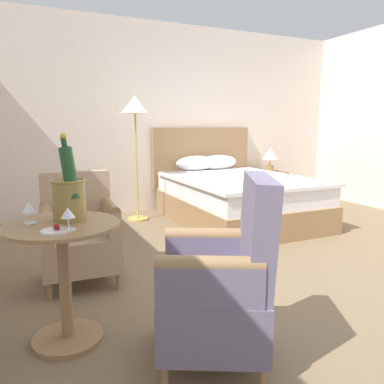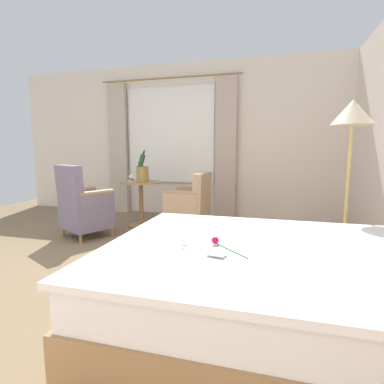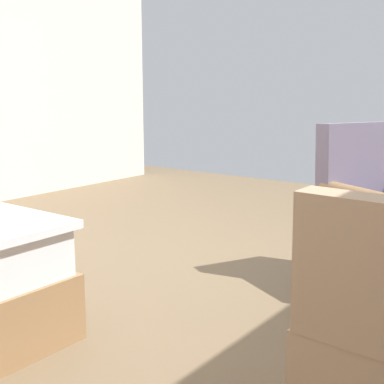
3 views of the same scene
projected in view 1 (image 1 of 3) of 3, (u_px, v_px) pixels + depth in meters
The scene contains 13 objects.
ground_plane at pixel (302, 279), 3.14m from camera, with size 7.68×7.68×0.00m, color #7A6449.
wall_headboard_side at pixel (167, 119), 5.73m from camera, with size 6.07×0.12×2.77m.
bed at pixel (235, 195), 5.10m from camera, with size 1.65×2.23×1.25m.
nightstand at pixel (269, 187), 6.28m from camera, with size 0.51×0.39×0.53m.
bedside_lamp at pixel (270, 155), 6.18m from camera, with size 0.26×0.26×0.40m.
floor_lamp_brass at pixel (135, 114), 4.91m from camera, with size 0.38×0.38×1.67m.
side_table_round at pixel (64, 272), 2.17m from camera, with size 0.65×0.65×0.72m.
champagne_bucket at pixel (69, 194), 2.17m from camera, with size 0.20×0.20×0.51m.
wine_glass_near_bucket at pixel (29, 208), 2.11m from camera, with size 0.07×0.07×0.13m.
wine_glass_near_edge at pixel (68, 214), 1.97m from camera, with size 0.08×0.08×0.12m.
snack_plate at pixel (55, 230), 1.95m from camera, with size 0.14×0.14×0.04m.
armchair_by_window at pixel (79, 234), 3.04m from camera, with size 0.61×0.58×0.90m.
armchair_facing_bed at pixel (222, 285), 2.00m from camera, with size 0.77×0.77×1.02m.
Camera 1 is at (-2.07, -2.32, 1.26)m, focal length 35.00 mm.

